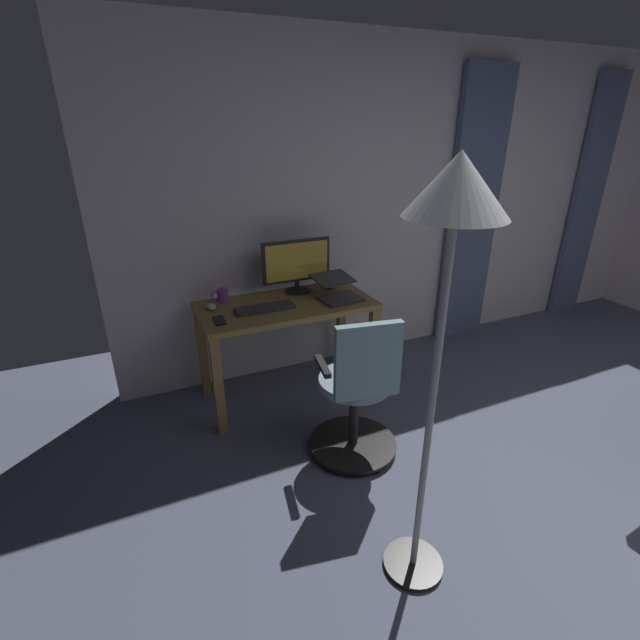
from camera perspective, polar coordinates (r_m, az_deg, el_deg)
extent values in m
cube|color=silver|center=(4.16, 13.40, 14.06)|extent=(5.38, 0.10, 2.55)
cube|color=slate|center=(5.45, 30.55, 12.73)|extent=(0.37, 0.06, 2.37)
cube|color=slate|center=(4.36, 18.70, 12.69)|extent=(0.51, 0.06, 2.37)
cube|color=olive|center=(3.22, -4.30, 1.81)|extent=(1.23, 0.61, 0.04)
cube|color=olive|center=(3.39, 6.65, -4.13)|extent=(0.06, 0.06, 0.71)
cube|color=olive|center=(3.03, -12.68, -8.24)|extent=(0.06, 0.06, 0.71)
cube|color=olive|center=(3.80, 2.65, -0.74)|extent=(0.06, 0.06, 0.71)
cube|color=olive|center=(3.49, -14.55, -3.94)|extent=(0.06, 0.06, 0.71)
cylinder|color=black|center=(3.01, 4.14, -15.22)|extent=(0.56, 0.56, 0.02)
sphere|color=black|center=(3.10, 8.80, -14.55)|extent=(0.05, 0.05, 0.05)
sphere|color=black|center=(3.23, 4.11, -12.54)|extent=(0.05, 0.05, 0.05)
sphere|color=black|center=(3.09, -0.57, -14.36)|extent=(0.05, 0.05, 0.05)
sphere|color=black|center=(2.87, 0.96, -17.99)|extent=(0.05, 0.05, 0.05)
sphere|color=black|center=(2.87, 7.32, -18.11)|extent=(0.05, 0.05, 0.05)
cylinder|color=black|center=(2.88, 4.27, -11.86)|extent=(0.06, 0.06, 0.44)
cylinder|color=gray|center=(2.75, 4.42, -7.75)|extent=(0.51, 0.51, 0.05)
cube|color=#70959B|center=(2.46, 6.08, -5.21)|extent=(0.38, 0.11, 0.44)
cube|color=black|center=(2.63, 0.36, -5.84)|extent=(0.08, 0.24, 0.03)
cube|color=black|center=(2.75, 8.48, -4.74)|extent=(0.08, 0.24, 0.03)
cylinder|color=#232328|center=(3.42, -2.88, 3.68)|extent=(0.18, 0.18, 0.01)
cylinder|color=#232328|center=(3.41, -2.90, 4.37)|extent=(0.04, 0.04, 0.08)
cube|color=#232328|center=(3.36, -3.00, 7.49)|extent=(0.52, 0.03, 0.31)
cube|color=gold|center=(3.34, -2.89, 7.41)|extent=(0.48, 0.01, 0.27)
cube|color=#333338|center=(3.11, -6.98, 1.51)|extent=(0.41, 0.13, 0.02)
cube|color=#333338|center=(3.26, 2.60, 2.69)|extent=(0.31, 0.26, 0.02)
cube|color=#333338|center=(3.31, 1.58, 5.29)|extent=(0.30, 0.25, 0.04)
ellipsoid|color=silver|center=(3.18, -13.53, 1.61)|extent=(0.06, 0.10, 0.04)
cube|color=#333338|center=(3.54, 0.90, 4.35)|extent=(0.11, 0.16, 0.01)
cube|color=black|center=(2.98, -12.55, -0.05)|extent=(0.07, 0.15, 0.01)
cylinder|color=purple|center=(3.30, -12.16, 3.09)|extent=(0.08, 0.08, 0.09)
torus|color=purple|center=(3.29, -13.04, 3.03)|extent=(0.06, 0.01, 0.06)
cylinder|color=black|center=(2.48, 11.62, -27.83)|extent=(0.28, 0.28, 0.02)
cylinder|color=#A5A5A8|center=(1.92, 13.64, -12.52)|extent=(0.03, 0.03, 1.64)
cone|color=#B7BCC1|center=(1.57, 17.01, 16.03)|extent=(0.35, 0.35, 0.21)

